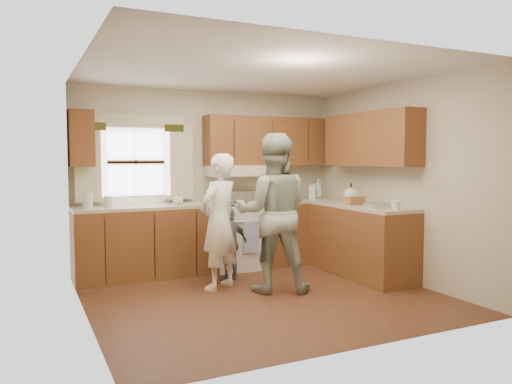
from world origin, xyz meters
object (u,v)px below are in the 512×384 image
woman_right (273,213)px  child (230,243)px  stove (237,235)px  woman_left (219,221)px

woman_right → child: bearing=-46.4°
stove → child: (-0.36, -0.59, 0.00)m
stove → woman_right: size_ratio=0.58×
woman_left → child: size_ratio=1.72×
child → stove: bearing=-139.3°
stove → woman_left: size_ratio=0.66×
woman_right → woman_left: bearing=-11.4°
stove → woman_right: bearing=-94.6°
stove → woman_left: bearing=-124.5°
woman_right → child: 0.87m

